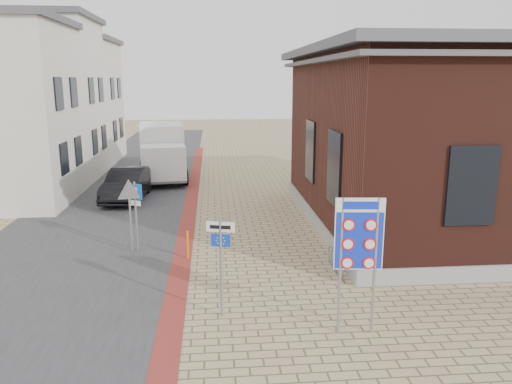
{
  "coord_description": "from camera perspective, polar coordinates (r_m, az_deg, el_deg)",
  "views": [
    {
      "loc": [
        -0.95,
        -11.6,
        5.61
      ],
      "look_at": [
        0.37,
        3.38,
        2.2
      ],
      "focal_mm": 35.0,
      "sensor_mm": 36.0,
      "label": 1
    }
  ],
  "objects": [
    {
      "name": "ground",
      "position": [
        12.92,
        -0.31,
        -12.96
      ],
      "size": [
        120.0,
        120.0,
        0.0
      ],
      "primitive_type": "plane",
      "color": "tan",
      "rests_on": "ground"
    },
    {
      "name": "road_strip",
      "position": [
        27.56,
        -14.42,
        0.65
      ],
      "size": [
        7.0,
        60.0,
        0.02
      ],
      "primitive_type": "cube",
      "color": "#38383A",
      "rests_on": "ground"
    },
    {
      "name": "curb_strip",
      "position": [
        22.34,
        -7.56,
        -1.84
      ],
      "size": [
        0.6,
        40.0,
        0.02
      ],
      "primitive_type": "cube",
      "color": "maroon",
      "rests_on": "ground"
    },
    {
      "name": "brick_building",
      "position": [
        21.19,
        23.12,
        6.01
      ],
      "size": [
        13.0,
        13.0,
        6.8
      ],
      "color": "gray",
      "rests_on": "ground"
    },
    {
      "name": "townhouse_mid",
      "position": [
        31.27,
        -24.13,
        9.78
      ],
      "size": [
        7.4,
        6.4,
        9.1
      ],
      "color": "silver",
      "rests_on": "ground"
    },
    {
      "name": "townhouse_far",
      "position": [
        37.01,
        -21.08,
        9.72
      ],
      "size": [
        7.4,
        6.4,
        8.3
      ],
      "color": "silver",
      "rests_on": "ground"
    },
    {
      "name": "bike_rack",
      "position": [
        15.23,
        9.07,
        -7.94
      ],
      "size": [
        0.08,
        1.8,
        0.6
      ],
      "color": "slate",
      "rests_on": "ground"
    },
    {
      "name": "sedan",
      "position": [
        24.43,
        -14.52,
        0.87
      ],
      "size": [
        1.96,
        4.62,
        1.48
      ],
      "primitive_type": "imported",
      "rotation": [
        0.0,
        0.0,
        -0.09
      ],
      "color": "black",
      "rests_on": "ground"
    },
    {
      "name": "box_truck",
      "position": [
        28.83,
        -10.69,
        4.57
      ],
      "size": [
        3.08,
        6.16,
        3.09
      ],
      "rotation": [
        0.0,
        0.0,
        0.12
      ],
      "color": "slate",
      "rests_on": "ground"
    },
    {
      "name": "border_sign",
      "position": [
        11.09,
        11.69,
        -5.03
      ],
      "size": [
        1.07,
        0.15,
        3.14
      ],
      "rotation": [
        0.0,
        0.0,
        -0.1
      ],
      "color": "gray",
      "rests_on": "ground"
    },
    {
      "name": "essen_sign",
      "position": [
        11.87,
        -4.03,
        -6.64
      ],
      "size": [
        0.67,
        0.2,
        2.52
      ],
      "rotation": [
        0.0,
        0.0,
        -0.24
      ],
      "color": "gray",
      "rests_on": "ground"
    },
    {
      "name": "parking_sign",
      "position": [
        16.79,
        -13.61,
        -1.42
      ],
      "size": [
        0.49,
        0.25,
        2.36
      ],
      "rotation": [
        0.0,
        0.0,
        -0.42
      ],
      "color": "gray",
      "rests_on": "ground"
    },
    {
      "name": "yield_sign",
      "position": [
        16.62,
        -14.27,
        -0.7
      ],
      "size": [
        0.86,
        0.2,
        2.43
      ],
      "rotation": [
        0.0,
        0.0,
        0.17
      ],
      "color": "gray",
      "rests_on": "ground"
    },
    {
      "name": "bollard",
      "position": [
        16.08,
        -7.83,
        -6.01
      ],
      "size": [
        0.11,
        0.11,
        0.93
      ],
      "primitive_type": "cylinder",
      "rotation": [
        0.0,
        0.0,
        -0.38
      ],
      "color": "#FF630D",
      "rests_on": "ground"
    }
  ]
}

